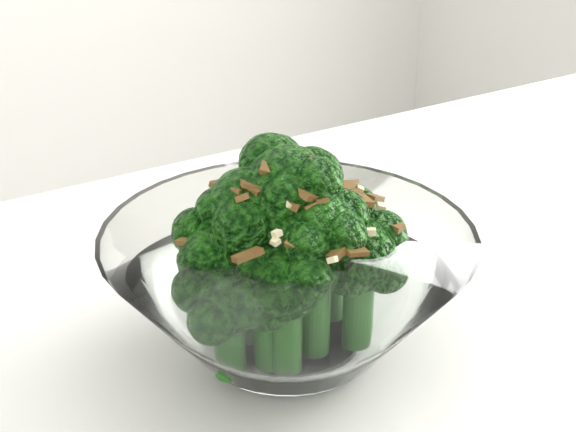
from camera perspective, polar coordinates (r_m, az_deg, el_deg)
broccoli_dish at (r=0.49m, az=-0.11°, el=-3.93°), size 0.21×0.21×0.13m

